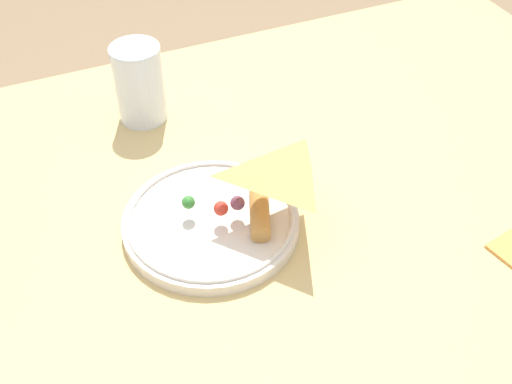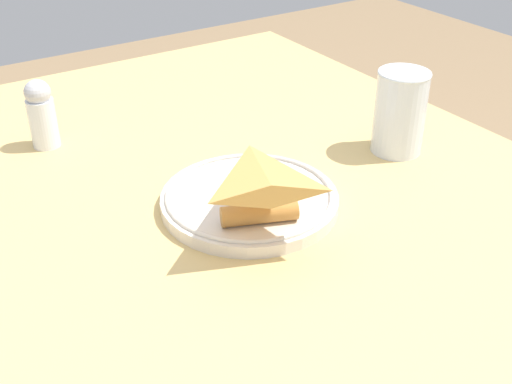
{
  "view_description": "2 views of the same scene",
  "coord_description": "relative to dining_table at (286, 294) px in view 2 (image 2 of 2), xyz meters",
  "views": [
    {
      "loc": [
        0.23,
        0.55,
        1.36
      ],
      "look_at": [
        0.01,
        0.02,
        0.82
      ],
      "focal_mm": 45.0,
      "sensor_mm": 36.0,
      "label": 1
    },
    {
      "loc": [
        -0.51,
        0.37,
        1.2
      ],
      "look_at": [
        0.06,
        0.01,
        0.8
      ],
      "focal_mm": 45.0,
      "sensor_mm": 36.0,
      "label": 2
    }
  ],
  "objects": [
    {
      "name": "plate_pizza",
      "position": [
        0.06,
        0.01,
        0.12
      ],
      "size": [
        0.22,
        0.22,
        0.05
      ],
      "color": "silver",
      "rests_on": "dining_table"
    },
    {
      "name": "salt_shaker",
      "position": [
        0.37,
        0.17,
        0.15
      ],
      "size": [
        0.04,
        0.04,
        0.1
      ],
      "color": "white",
      "rests_on": "dining_table"
    },
    {
      "name": "milk_glass",
      "position": [
        0.08,
        -0.25,
        0.16
      ],
      "size": [
        0.07,
        0.07,
        0.12
      ],
      "color": "white",
      "rests_on": "dining_table"
    },
    {
      "name": "dining_table",
      "position": [
        0.0,
        0.0,
        0.0
      ],
      "size": [
        1.3,
        0.83,
        0.77
      ],
      "color": "#DBB770",
      "rests_on": "ground_plane"
    }
  ]
}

